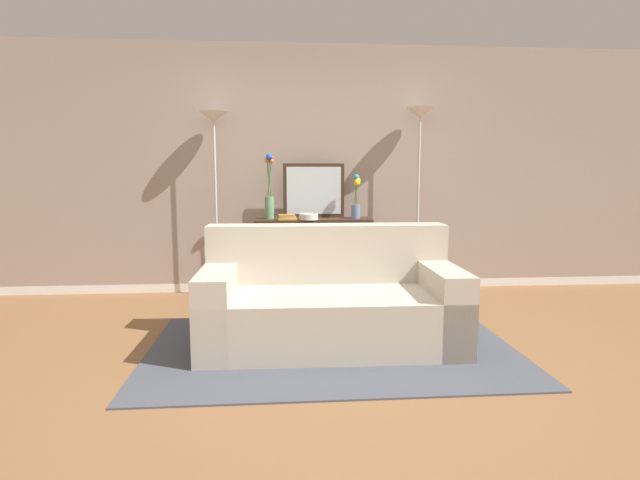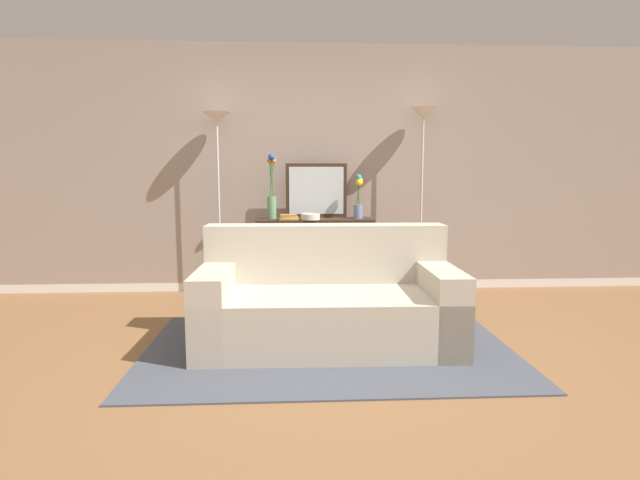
{
  "view_description": "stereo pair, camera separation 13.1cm",
  "coord_description": "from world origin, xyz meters",
  "px_view_note": "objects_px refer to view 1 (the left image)",
  "views": [
    {
      "loc": [
        -0.35,
        -3.29,
        1.3
      ],
      "look_at": [
        0.02,
        1.18,
        0.7
      ],
      "focal_mm": 28.87,
      "sensor_mm": 36.0,
      "label": 1
    },
    {
      "loc": [
        -0.22,
        -3.3,
        1.3
      ],
      "look_at": [
        0.02,
        1.18,
        0.7
      ],
      "focal_mm": 28.87,
      "sensor_mm": 36.0,
      "label": 2
    }
  ],
  "objects_px": {
    "vase_tall_flowers": "(269,193)",
    "book_row_under_console": "(281,293)",
    "couch": "(330,303)",
    "floor_lamp_right": "(419,149)",
    "wall_mirror": "(314,191)",
    "console_table": "(313,244)",
    "book_stack": "(287,217)",
    "vase_short_flowers": "(356,199)",
    "fruit_bowl": "(309,217)",
    "floor_lamp_left": "(215,153)"
  },
  "relations": [
    {
      "from": "floor_lamp_right",
      "to": "wall_mirror",
      "type": "distance_m",
      "value": 1.19
    },
    {
      "from": "floor_lamp_right",
      "to": "vase_short_flowers",
      "type": "height_order",
      "value": "floor_lamp_right"
    },
    {
      "from": "vase_short_flowers",
      "to": "book_stack",
      "type": "distance_m",
      "value": 0.74
    },
    {
      "from": "couch",
      "to": "book_row_under_console",
      "type": "relative_size",
      "value": 6.7
    },
    {
      "from": "couch",
      "to": "vase_tall_flowers",
      "type": "height_order",
      "value": "vase_tall_flowers"
    },
    {
      "from": "vase_short_flowers",
      "to": "fruit_bowl",
      "type": "distance_m",
      "value": 0.53
    },
    {
      "from": "vase_tall_flowers",
      "to": "book_row_under_console",
      "type": "relative_size",
      "value": 2.29
    },
    {
      "from": "wall_mirror",
      "to": "book_stack",
      "type": "xyz_separation_m",
      "value": [
        -0.29,
        -0.28,
        -0.25
      ]
    },
    {
      "from": "console_table",
      "to": "book_stack",
      "type": "bearing_deg",
      "value": -155.92
    },
    {
      "from": "wall_mirror",
      "to": "book_stack",
      "type": "bearing_deg",
      "value": -136.0
    },
    {
      "from": "fruit_bowl",
      "to": "book_stack",
      "type": "distance_m",
      "value": 0.21
    },
    {
      "from": "floor_lamp_right",
      "to": "fruit_bowl",
      "type": "distance_m",
      "value": 1.39
    },
    {
      "from": "vase_short_flowers",
      "to": "book_stack",
      "type": "xyz_separation_m",
      "value": [
        -0.71,
        -0.11,
        -0.17
      ]
    },
    {
      "from": "floor_lamp_left",
      "to": "wall_mirror",
      "type": "relative_size",
      "value": 2.97
    },
    {
      "from": "vase_tall_flowers",
      "to": "console_table",
      "type": "bearing_deg",
      "value": -3.17
    },
    {
      "from": "floor_lamp_right",
      "to": "wall_mirror",
      "type": "height_order",
      "value": "floor_lamp_right"
    },
    {
      "from": "wall_mirror",
      "to": "book_stack",
      "type": "relative_size",
      "value": 3.21
    },
    {
      "from": "book_stack",
      "to": "book_row_under_console",
      "type": "height_order",
      "value": "book_stack"
    },
    {
      "from": "vase_short_flowers",
      "to": "fruit_bowl",
      "type": "height_order",
      "value": "vase_short_flowers"
    },
    {
      "from": "floor_lamp_left",
      "to": "floor_lamp_right",
      "type": "height_order",
      "value": "floor_lamp_right"
    },
    {
      "from": "console_table",
      "to": "vase_short_flowers",
      "type": "bearing_deg",
      "value": -1.23
    },
    {
      "from": "floor_lamp_right",
      "to": "wall_mirror",
      "type": "xyz_separation_m",
      "value": [
        -1.11,
        0.02,
        -0.43
      ]
    },
    {
      "from": "couch",
      "to": "book_row_under_console",
      "type": "xyz_separation_m",
      "value": [
        -0.37,
        1.44,
        -0.25
      ]
    },
    {
      "from": "couch",
      "to": "fruit_bowl",
      "type": "xyz_separation_m",
      "value": [
        -0.08,
        1.32,
        0.55
      ]
    },
    {
      "from": "floor_lamp_right",
      "to": "book_stack",
      "type": "relative_size",
      "value": 9.84
    },
    {
      "from": "console_table",
      "to": "book_stack",
      "type": "height_order",
      "value": "book_stack"
    },
    {
      "from": "couch",
      "to": "console_table",
      "type": "bearing_deg",
      "value": 91.17
    },
    {
      "from": "vase_short_flowers",
      "to": "floor_lamp_right",
      "type": "bearing_deg",
      "value": 12.12
    },
    {
      "from": "couch",
      "to": "wall_mirror",
      "type": "bearing_deg",
      "value": 90.27
    },
    {
      "from": "floor_lamp_left",
      "to": "book_row_under_console",
      "type": "bearing_deg",
      "value": -11.89
    },
    {
      "from": "fruit_bowl",
      "to": "book_stack",
      "type": "height_order",
      "value": "fruit_bowl"
    },
    {
      "from": "console_table",
      "to": "floor_lamp_left",
      "type": "distance_m",
      "value": 1.36
    },
    {
      "from": "vase_short_flowers",
      "to": "book_row_under_console",
      "type": "distance_m",
      "value": 1.24
    },
    {
      "from": "console_table",
      "to": "wall_mirror",
      "type": "distance_m",
      "value": 0.56
    },
    {
      "from": "vase_tall_flowers",
      "to": "book_row_under_console",
      "type": "xyz_separation_m",
      "value": [
        0.1,
        -0.02,
        -1.03
      ]
    },
    {
      "from": "floor_lamp_right",
      "to": "book_stack",
      "type": "xyz_separation_m",
      "value": [
        -1.4,
        -0.26,
        -0.69
      ]
    },
    {
      "from": "vase_short_flowers",
      "to": "couch",
      "type": "bearing_deg",
      "value": -106.24
    },
    {
      "from": "vase_tall_flowers",
      "to": "vase_short_flowers",
      "type": "height_order",
      "value": "vase_tall_flowers"
    },
    {
      "from": "couch",
      "to": "floor_lamp_right",
      "type": "bearing_deg",
      "value": 55.04
    },
    {
      "from": "wall_mirror",
      "to": "book_stack",
      "type": "height_order",
      "value": "wall_mirror"
    },
    {
      "from": "fruit_bowl",
      "to": "wall_mirror",
      "type": "bearing_deg",
      "value": 75.36
    },
    {
      "from": "couch",
      "to": "book_stack",
      "type": "height_order",
      "value": "couch"
    },
    {
      "from": "wall_mirror",
      "to": "console_table",
      "type": "bearing_deg",
      "value": -97.89
    },
    {
      "from": "floor_lamp_right",
      "to": "fruit_bowl",
      "type": "relative_size",
      "value": 10.27
    },
    {
      "from": "floor_lamp_right",
      "to": "console_table",
      "type": "bearing_deg",
      "value": -173.06
    },
    {
      "from": "floor_lamp_left",
      "to": "wall_mirror",
      "type": "bearing_deg",
      "value": 1.15
    },
    {
      "from": "console_table",
      "to": "vase_short_flowers",
      "type": "height_order",
      "value": "vase_short_flowers"
    },
    {
      "from": "couch",
      "to": "console_table",
      "type": "height_order",
      "value": "couch"
    },
    {
      "from": "floor_lamp_right",
      "to": "couch",
      "type": "bearing_deg",
      "value": -124.96
    },
    {
      "from": "couch",
      "to": "book_row_under_console",
      "type": "distance_m",
      "value": 1.51
    }
  ]
}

